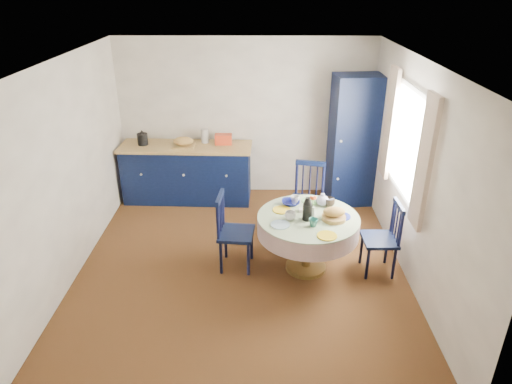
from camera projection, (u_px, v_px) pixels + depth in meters
floor at (242, 265)px, 5.74m from camera, size 4.50×4.50×0.00m
ceiling at (238, 62)px, 4.67m from camera, size 4.50×4.50×0.00m
wall_back at (246, 118)px, 7.24m from camera, size 4.00×0.02×2.50m
wall_left at (66, 174)px, 5.22m from camera, size 0.02×4.50×2.50m
wall_right at (416, 175)px, 5.19m from camera, size 0.02×4.50×2.50m
window at (407, 143)px, 5.34m from camera, size 0.10×1.74×1.45m
kitchen_counter at (187, 172)px, 7.26m from camera, size 2.07×0.70×1.15m
pantry_cabinet at (354, 141)px, 6.97m from camera, size 0.75×0.57×2.02m
dining_table at (309, 225)px, 5.43m from camera, size 1.21×1.21×1.01m
chair_left at (233, 231)px, 5.53m from camera, size 0.45×0.47×0.98m
chair_far at (308, 199)px, 6.28m from camera, size 0.54×0.52×1.02m
chair_right at (383, 238)px, 5.44m from camera, size 0.40×0.42×0.93m
mug_a at (290, 216)px, 5.29m from camera, size 0.12×0.12×0.10m
mug_b at (313, 223)px, 5.15m from camera, size 0.10×0.10×0.10m
mug_c at (330, 202)px, 5.60m from camera, size 0.13×0.13×0.11m
mug_d at (295, 200)px, 5.66m from camera, size 0.11×0.11×0.10m
cobalt_bowl at (291, 203)px, 5.64m from camera, size 0.22×0.22×0.05m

